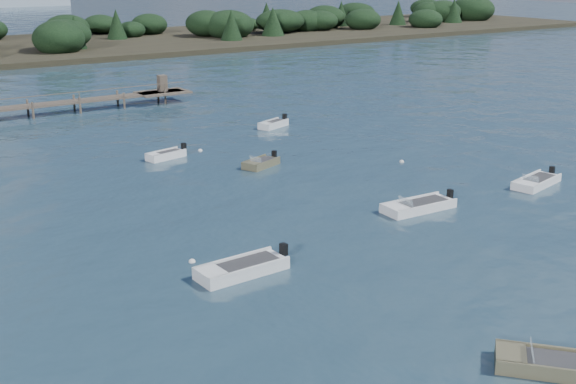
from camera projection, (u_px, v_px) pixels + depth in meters
ground at (84, 89)px, 79.24m from camera, size 400.00×400.00×0.00m
tender_far_white at (166, 156)px, 51.27m from camera, size 3.24×1.68×1.08m
tender_far_grey_b at (273, 125)px, 60.99m from camera, size 3.30×2.13×1.12m
dinghy_mid_white_a at (418, 207)px, 40.61m from camera, size 4.69×1.82×1.09m
dinghy_near_olive at (559, 368)px, 24.56m from camera, size 3.98×4.23×1.12m
dinghy_mid_grey at (242, 271)px, 32.27m from camera, size 4.57×1.75×1.15m
dinghy_extra_a at (261, 164)px, 49.26m from camera, size 3.11×2.22×1.05m
dinghy_mid_white_b at (536, 183)px, 45.07m from camera, size 4.34×2.30×1.06m
buoy_c at (192, 262)px, 33.57m from camera, size 0.32×0.32×0.32m
buoy_e at (200, 151)px, 53.38m from camera, size 0.32×0.32×0.32m
buoy_extra_a at (402, 162)px, 50.39m from camera, size 0.32×0.32×0.32m
far_headland at (148, 32)px, 123.56m from camera, size 190.00×40.00×5.80m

